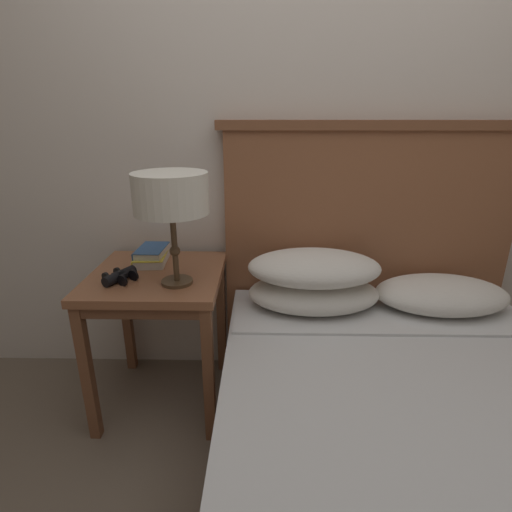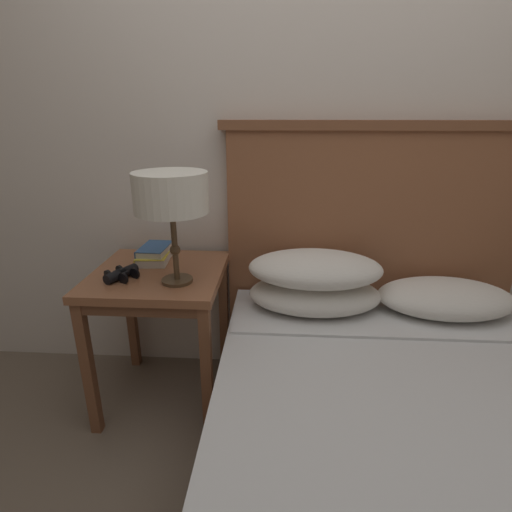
{
  "view_description": "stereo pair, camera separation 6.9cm",
  "coord_description": "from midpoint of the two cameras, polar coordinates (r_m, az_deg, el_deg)",
  "views": [
    {
      "loc": [
        -0.21,
        -0.99,
        1.35
      ],
      "look_at": [
        -0.24,
        0.6,
        0.78
      ],
      "focal_mm": 28.0,
      "sensor_mm": 36.0,
      "label": 1
    },
    {
      "loc": [
        -0.14,
        -0.98,
        1.35
      ],
      "look_at": [
        -0.24,
        0.6,
        0.78
      ],
      "focal_mm": 28.0,
      "sensor_mm": 36.0,
      "label": 2
    }
  ],
  "objects": [
    {
      "name": "table_lamp",
      "position": [
        1.6,
        -13.29,
        8.37
      ],
      "size": [
        0.29,
        0.29,
        0.46
      ],
      "color": "#4C3823",
      "rests_on": "nightstand"
    },
    {
      "name": "nightstand",
      "position": [
        1.88,
        -14.88,
        -4.87
      ],
      "size": [
        0.58,
        0.58,
        0.68
      ],
      "color": "brown",
      "rests_on": "ground_plane"
    },
    {
      "name": "bed",
      "position": [
        1.6,
        19.62,
        -22.46
      ],
      "size": [
        1.48,
        1.89,
        1.32
      ],
      "color": "brown",
      "rests_on": "ground_plane"
    },
    {
      "name": "book_stacked_on_top",
      "position": [
        1.96,
        -15.69,
        0.72
      ],
      "size": [
        0.13,
        0.2,
        0.03
      ],
      "color": "silver",
      "rests_on": "book_on_nightstand"
    },
    {
      "name": "binoculars_pair",
      "position": [
        1.79,
        -19.92,
        -2.71
      ],
      "size": [
        0.16,
        0.16,
        0.05
      ],
      "color": "black",
      "rests_on": "nightstand"
    },
    {
      "name": "book_on_nightstand",
      "position": [
        1.97,
        -15.7,
        -0.32
      ],
      "size": [
        0.15,
        0.22,
        0.04
      ],
      "color": "silver",
      "rests_on": "nightstand"
    },
    {
      "name": "wall_back",
      "position": [
        2.0,
        6.46,
        18.23
      ],
      "size": [
        8.0,
        0.06,
        2.6
      ],
      "color": "silver",
      "rests_on": "ground_plane"
    }
  ]
}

